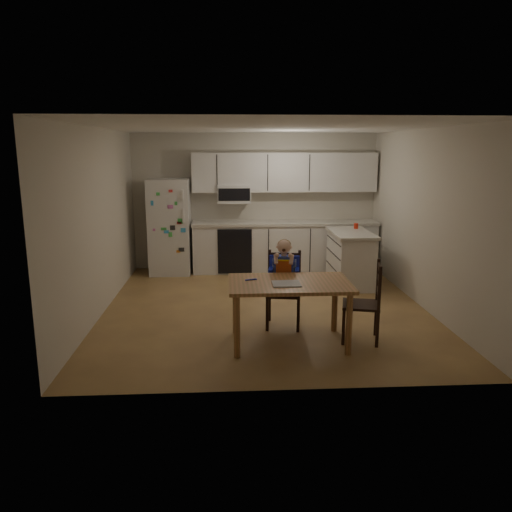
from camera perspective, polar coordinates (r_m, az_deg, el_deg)
The scene contains 10 objects.
room at distance 7.36m, azimuth 0.77°, elevation 4.58°, with size 4.52×5.01×2.51m.
refrigerator at distance 9.11m, azimuth -9.81°, elevation 3.34°, with size 0.72×0.70×1.70m, color silver.
kitchen_run at distance 9.19m, azimuth 3.09°, elevation 3.75°, with size 3.37×0.62×2.15m.
kitchen_island at distance 8.41m, azimuth 10.73°, elevation -0.22°, with size 0.63×1.20×0.89m.
red_cup at distance 8.68m, azimuth 11.37°, elevation 3.39°, with size 0.07×0.07×0.09m, color red.
dining_table at distance 5.71m, azimuth 3.85°, elevation -3.94°, with size 1.38×0.89×0.74m.
napkin at distance 5.58m, azimuth 3.48°, elevation -3.18°, with size 0.31×0.27×0.01m, color #B7B7BC.
toddler_spoon at distance 5.74m, azimuth -0.66°, elevation -2.71°, with size 0.02×0.02×0.12m, color #1F2DBA.
chair_booster at distance 6.29m, azimuth 3.22°, elevation -2.04°, with size 0.48×0.48×1.12m.
chair_side at distance 5.96m, azimuth 12.85°, elevation -4.58°, with size 0.51×0.51×0.95m.
Camera 1 is at (-0.53, -6.79, 2.22)m, focal length 35.00 mm.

